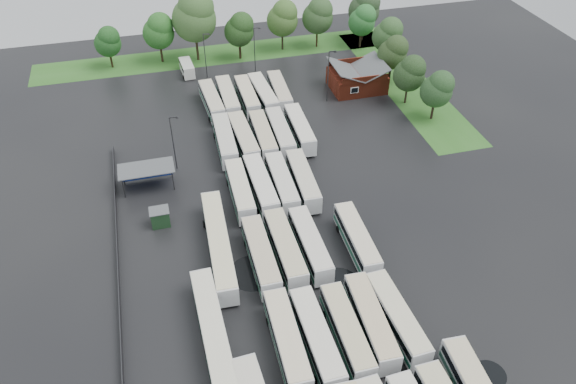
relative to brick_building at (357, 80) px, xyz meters
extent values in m
plane|color=black|center=(-24.00, -42.77, -1.87)|extent=(160.00, 160.00, 0.00)
cube|color=maroon|center=(0.00, 0.03, -0.17)|extent=(10.00, 8.00, 3.40)
cube|color=#4C4F51|center=(-2.50, 0.03, 2.43)|extent=(5.07, 8.60, 2.19)
cube|color=#4C4F51|center=(2.50, 0.03, 2.43)|extent=(5.07, 8.60, 2.19)
cube|color=maroon|center=(0.00, -3.97, 2.03)|extent=(9.00, 0.20, 1.20)
cube|color=silver|center=(-2.00, -4.02, 0.13)|extent=(1.60, 0.12, 1.20)
cylinder|color=#2D2D30|center=(-44.80, -22.77, -0.17)|extent=(0.16, 0.16, 3.40)
cylinder|color=#2D2D30|center=(-37.60, -22.77, -0.17)|extent=(0.16, 0.16, 3.40)
cylinder|color=#2D2D30|center=(-44.80, -19.57, -0.17)|extent=(0.16, 0.16, 3.40)
cylinder|color=#2D2D30|center=(-37.60, -19.57, -0.17)|extent=(0.16, 0.16, 3.40)
cube|color=#4C4F51|center=(-41.20, -21.17, 1.63)|extent=(8.20, 4.20, 0.15)
cube|color=navy|center=(-41.20, -19.27, -0.27)|extent=(7.60, 0.08, 2.60)
cube|color=#153318|center=(-40.20, -30.17, -0.62)|extent=(2.50, 2.00, 2.50)
cube|color=#4C4F51|center=(-40.20, -30.17, 0.69)|extent=(2.70, 2.20, 0.12)
cube|color=#2D6520|center=(-22.00, 22.03, -1.86)|extent=(80.00, 10.00, 0.01)
cube|color=#2D6520|center=(10.00, 0.03, -1.86)|extent=(10.00, 50.00, 0.01)
cube|color=#2D2D30|center=(-46.20, -34.77, -1.27)|extent=(0.10, 50.00, 1.20)
cube|color=silver|center=(-28.59, -54.99, 0.05)|extent=(2.86, 12.62, 2.88)
cube|color=black|center=(-28.59, -54.99, 0.62)|extent=(2.91, 12.12, 0.92)
cube|color=#1B4431|center=(-28.59, -54.99, -0.59)|extent=(2.91, 12.37, 0.63)
cube|color=beige|center=(-28.59, -54.99, 1.54)|extent=(2.75, 12.25, 0.13)
cylinder|color=black|center=(-28.59, -59.01, -1.39)|extent=(2.67, 1.01, 1.01)
cylinder|color=black|center=(-28.59, -50.96, -1.39)|extent=(2.67, 1.01, 1.01)
cube|color=silver|center=(-25.38, -55.51, 0.04)|extent=(2.82, 12.60, 2.88)
cube|color=black|center=(-25.38, -55.51, 0.62)|extent=(2.87, 12.10, 0.92)
cube|color=#114D36|center=(-25.38, -55.51, -0.59)|extent=(2.87, 12.35, 0.63)
cube|color=silver|center=(-25.38, -55.51, 1.54)|extent=(2.71, 12.22, 0.13)
cylinder|color=black|center=(-25.38, -59.53, -1.39)|extent=(2.67, 1.00, 1.00)
cylinder|color=black|center=(-25.38, -51.49, -1.39)|extent=(2.67, 1.00, 1.00)
cube|color=silver|center=(-21.86, -55.46, -0.03)|extent=(2.60, 12.09, 2.77)
cube|color=black|center=(-21.86, -55.46, 0.52)|extent=(2.65, 11.61, 0.89)
cube|color=#115439|center=(-21.86, -55.46, -0.64)|extent=(2.64, 11.85, 0.61)
cube|color=beige|center=(-21.86, -55.46, 1.40)|extent=(2.49, 11.73, 0.12)
cylinder|color=black|center=(-21.86, -59.33, -1.41)|extent=(2.57, 0.97, 0.97)
cylinder|color=black|center=(-21.86, -51.60, -1.41)|extent=(2.57, 0.97, 0.97)
cube|color=silver|center=(-18.79, -54.89, 0.01)|extent=(3.09, 12.46, 2.83)
cube|color=black|center=(-18.79, -54.89, 0.58)|extent=(3.13, 11.97, 0.91)
cube|color=#1E4F3B|center=(-18.79, -54.89, -0.61)|extent=(3.13, 12.21, 0.62)
cube|color=beige|center=(-18.79, -54.89, 1.48)|extent=(2.97, 12.08, 0.12)
cylinder|color=black|center=(-18.79, -58.85, -1.40)|extent=(2.63, 0.99, 0.99)
cylinder|color=black|center=(-18.79, -50.94, -1.40)|extent=(2.63, 0.99, 0.99)
cube|color=silver|center=(-15.78, -55.14, 0.00)|extent=(3.13, 12.37, 2.81)
cube|color=black|center=(-15.78, -55.14, 0.56)|extent=(3.17, 11.88, 0.90)
cube|color=#0D442F|center=(-15.78, -55.14, -0.62)|extent=(3.17, 12.13, 0.62)
cube|color=beige|center=(-15.78, -55.14, 1.45)|extent=(3.01, 12.00, 0.12)
cylinder|color=black|center=(-15.78, -59.06, -1.41)|extent=(2.61, 0.98, 0.98)
cylinder|color=black|center=(-15.78, -51.22, -1.41)|extent=(2.61, 0.98, 0.98)
cube|color=silver|center=(-28.47, -41.67, 0.04)|extent=(2.66, 12.55, 2.87)
cube|color=black|center=(-28.47, -41.67, 0.62)|extent=(2.72, 12.05, 0.92)
cube|color=#1B4F38|center=(-28.47, -41.67, -0.59)|extent=(2.71, 12.30, 0.63)
cube|color=beige|center=(-28.47, -41.67, 1.53)|extent=(2.55, 12.18, 0.13)
cylinder|color=black|center=(-28.47, -45.69, -1.40)|extent=(2.67, 1.00, 1.00)
cylinder|color=black|center=(-28.47, -37.66, -1.40)|extent=(2.67, 1.00, 1.00)
cube|color=silver|center=(-25.17, -41.24, 0.08)|extent=(2.73, 12.79, 2.93)
cube|color=black|center=(-25.17, -41.24, 0.66)|extent=(2.79, 12.28, 0.94)
cube|color=#1A4E39|center=(-25.17, -41.24, -0.57)|extent=(2.78, 12.54, 0.64)
cube|color=beige|center=(-25.17, -41.24, 1.60)|extent=(2.62, 12.41, 0.13)
cylinder|color=black|center=(-25.17, -45.33, -1.39)|extent=(2.72, 1.02, 1.02)
cylinder|color=black|center=(-25.17, -37.15, -1.39)|extent=(2.72, 1.02, 1.02)
cube|color=silver|center=(-21.83, -41.23, 0.00)|extent=(2.64, 12.30, 2.81)
cube|color=black|center=(-21.83, -41.23, 0.57)|extent=(2.70, 11.81, 0.90)
cube|color=#12452F|center=(-21.83, -41.23, -0.62)|extent=(2.69, 12.05, 0.62)
cube|color=silver|center=(-21.83, -41.23, 1.46)|extent=(2.53, 11.93, 0.12)
cylinder|color=black|center=(-21.83, -45.16, -1.41)|extent=(2.61, 0.98, 0.98)
cylinder|color=black|center=(-21.83, -37.30, -1.41)|extent=(2.61, 0.98, 0.98)
cube|color=silver|center=(-15.63, -41.92, -0.02)|extent=(2.79, 12.21, 2.79)
cube|color=black|center=(-15.63, -41.92, 0.54)|extent=(2.84, 11.72, 0.89)
cube|color=#18533B|center=(-15.63, -41.92, -0.63)|extent=(2.84, 11.96, 0.61)
cube|color=beige|center=(-15.63, -41.92, 1.43)|extent=(2.68, 11.84, 0.12)
cylinder|color=black|center=(-15.63, -45.81, -1.41)|extent=(2.58, 0.97, 0.97)
cylinder|color=black|center=(-15.63, -38.03, -1.41)|extent=(2.58, 0.97, 0.97)
cube|color=silver|center=(-28.44, -27.87, 0.00)|extent=(2.81, 12.34, 2.82)
cube|color=black|center=(-28.44, -27.87, 0.57)|extent=(2.86, 11.85, 0.90)
cube|color=#1A5139|center=(-28.44, -27.87, -0.62)|extent=(2.86, 12.10, 0.62)
cube|color=beige|center=(-28.44, -27.87, 1.46)|extent=(2.70, 11.97, 0.12)
cylinder|color=black|center=(-28.44, -31.80, -1.40)|extent=(2.61, 0.98, 0.98)
cylinder|color=black|center=(-28.44, -23.94, -1.40)|extent=(2.61, 0.98, 0.98)
cube|color=silver|center=(-25.30, -27.67, 0.06)|extent=(2.80, 12.70, 2.90)
cube|color=black|center=(-25.30, -27.67, 0.64)|extent=(2.85, 12.19, 0.93)
cube|color=#1B4A36|center=(-25.30, -27.67, -0.58)|extent=(2.85, 12.45, 0.64)
cube|color=silver|center=(-25.30, -27.67, 1.57)|extent=(2.69, 12.32, 0.13)
cylinder|color=black|center=(-25.30, -31.73, -1.39)|extent=(2.69, 1.01, 1.01)
cylinder|color=black|center=(-25.30, -23.62, -1.39)|extent=(2.69, 1.01, 1.01)
cube|color=silver|center=(-22.15, -27.84, 0.02)|extent=(2.87, 12.46, 2.84)
cube|color=black|center=(-22.15, -27.84, 0.59)|extent=(2.92, 11.96, 0.91)
cube|color=#115335|center=(-22.15, -27.84, -0.61)|extent=(2.92, 12.21, 0.63)
cube|color=silver|center=(-22.15, -27.84, 1.49)|extent=(2.76, 12.08, 0.12)
cylinder|color=black|center=(-22.15, -31.81, -1.40)|extent=(2.64, 0.99, 0.99)
cylinder|color=black|center=(-22.15, -23.87, -1.40)|extent=(2.64, 0.99, 0.99)
cube|color=silver|center=(-18.95, -27.96, 0.03)|extent=(3.15, 12.59, 2.86)
cube|color=black|center=(-18.95, -27.96, 0.61)|extent=(3.19, 12.09, 0.92)
cube|color=#164431|center=(-18.95, -27.96, -0.60)|extent=(3.19, 12.34, 0.63)
cube|color=beige|center=(-18.95, -27.96, 1.52)|extent=(3.03, 12.21, 0.12)
cylinder|color=black|center=(-18.95, -31.96, -1.40)|extent=(2.65, 1.00, 1.00)
cylinder|color=black|center=(-18.95, -23.96, -1.40)|extent=(2.65, 1.00, 1.00)
cube|color=silver|center=(-28.29, -14.41, 0.06)|extent=(3.09, 12.77, 2.91)
cube|color=black|center=(-28.29, -14.41, 0.64)|extent=(3.13, 12.26, 0.93)
cube|color=#10432D|center=(-28.29, -14.41, -0.58)|extent=(3.13, 12.52, 0.64)
cube|color=beige|center=(-28.29, -14.41, 1.57)|extent=(2.97, 12.38, 0.13)
cylinder|color=black|center=(-28.29, -18.47, -1.39)|extent=(2.69, 1.01, 1.01)
cylinder|color=black|center=(-28.29, -10.35, -1.39)|extent=(2.69, 1.01, 1.01)
cube|color=silver|center=(-25.25, -14.56, 0.07)|extent=(3.06, 12.79, 2.91)
cube|color=black|center=(-25.25, -14.56, 0.65)|extent=(3.11, 12.29, 0.93)
cube|color=#124931|center=(-25.25, -14.56, -0.57)|extent=(3.11, 12.54, 0.64)
cube|color=beige|center=(-25.25, -14.56, 1.58)|extent=(2.94, 12.41, 0.13)
cylinder|color=black|center=(-25.25, -18.63, -1.39)|extent=(2.70, 1.02, 1.02)
cylinder|color=black|center=(-25.25, -10.49, -1.39)|extent=(2.70, 1.02, 1.02)
cube|color=silver|center=(-21.98, -14.68, 0.01)|extent=(2.91, 12.38, 2.82)
cube|color=black|center=(-21.98, -14.68, 0.57)|extent=(2.95, 11.89, 0.90)
cube|color=#0D442F|center=(-21.98, -14.68, -0.61)|extent=(2.95, 12.14, 0.62)
cube|color=beige|center=(-21.98, -14.68, 1.47)|extent=(2.79, 12.01, 0.12)
cylinder|color=black|center=(-21.98, -18.62, -1.40)|extent=(2.62, 0.99, 0.99)
cylinder|color=black|center=(-21.98, -10.73, -1.40)|extent=(2.62, 0.99, 0.99)
cube|color=silver|center=(-18.98, -14.54, 0.03)|extent=(2.99, 12.53, 2.85)
cube|color=black|center=(-18.98, -14.54, 0.60)|extent=(3.04, 12.04, 0.91)
cube|color=#104933|center=(-18.98, -14.54, -0.60)|extent=(3.04, 12.28, 0.63)
cube|color=beige|center=(-18.98, -14.54, 1.51)|extent=(2.88, 12.15, 0.12)
cylinder|color=black|center=(-18.98, -18.52, -1.40)|extent=(2.65, 1.00, 1.00)
cylinder|color=black|center=(-18.98, -10.55, -1.40)|extent=(2.65, 1.00, 1.00)
cube|color=silver|center=(-15.55, -14.22, 0.03)|extent=(2.97, 12.54, 2.86)
cube|color=black|center=(-15.55, -14.22, 0.60)|extent=(3.02, 12.04, 0.91)
cube|color=#144B34|center=(-15.55, -14.22, -0.60)|extent=(3.01, 12.29, 0.63)
cube|color=silver|center=(-15.55, -14.22, 1.51)|extent=(2.85, 12.16, 0.12)
cylinder|color=black|center=(-15.55, -18.21, -1.40)|extent=(2.65, 1.00, 1.00)
cylinder|color=black|center=(-15.55, -10.23, -1.40)|extent=(2.65, 1.00, 1.00)
cube|color=silver|center=(-28.37, -0.99, -0.02)|extent=(3.13, 12.22, 2.77)
cube|color=black|center=(-28.37, -0.99, 0.53)|extent=(3.17, 11.74, 0.89)
cube|color=#134930|center=(-28.37, -0.99, -0.64)|extent=(3.17, 11.98, 0.61)
cube|color=beige|center=(-28.37, -0.99, 1.41)|extent=(3.01, 11.85, 0.12)
cylinder|color=black|center=(-28.37, -4.87, -1.41)|extent=(2.57, 0.97, 0.97)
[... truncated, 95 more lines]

